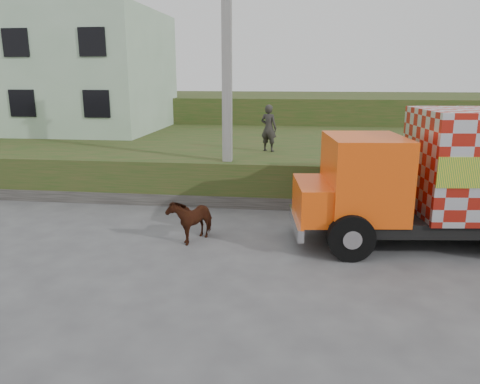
# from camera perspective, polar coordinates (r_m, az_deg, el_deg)

# --- Properties ---
(ground) EXTENTS (120.00, 120.00, 0.00)m
(ground) POSITION_cam_1_polar(r_m,az_deg,el_deg) (11.82, -0.12, -7.52)
(ground) COLOR #474749
(ground) RESTS_ON ground
(embankment) EXTENTS (40.00, 12.00, 1.50)m
(embankment) POSITION_cam_1_polar(r_m,az_deg,el_deg) (21.25, 3.42, 4.35)
(embankment) COLOR #254818
(embankment) RESTS_ON ground
(embankment_far) EXTENTS (40.00, 12.00, 3.00)m
(embankment_far) POSITION_cam_1_polar(r_m,az_deg,el_deg) (33.04, 4.94, 9.15)
(embankment_far) COLOR #254818
(embankment_far) RESTS_ON ground
(retaining_strip) EXTENTS (16.00, 0.50, 0.40)m
(retaining_strip) POSITION_cam_1_polar(r_m,az_deg,el_deg) (16.03, -5.25, -0.96)
(retaining_strip) COLOR #595651
(retaining_strip) RESTS_ON ground
(building) EXTENTS (10.00, 8.00, 6.00)m
(building) POSITION_cam_1_polar(r_m,az_deg,el_deg) (26.93, -20.71, 13.58)
(building) COLOR #B0CEB1
(building) RESTS_ON embankment
(utility_pole) EXTENTS (1.20, 0.30, 8.00)m
(utility_pole) POSITION_cam_1_polar(r_m,az_deg,el_deg) (15.68, -1.59, 13.10)
(utility_pole) COLOR gray
(utility_pole) RESTS_ON ground
(cargo_truck) EXTENTS (8.14, 3.53, 3.53)m
(cargo_truck) POSITION_cam_1_polar(r_m,az_deg,el_deg) (13.36, 26.03, 1.71)
(cargo_truck) COLOR black
(cargo_truck) RESTS_ON ground
(cow) EXTENTS (1.17, 1.55, 1.19)m
(cow) POSITION_cam_1_polar(r_m,az_deg,el_deg) (12.68, -5.95, -3.22)
(cow) COLOR #38180E
(cow) RESTS_ON ground
(pedestrian) EXTENTS (0.76, 0.64, 1.77)m
(pedestrian) POSITION_cam_1_polar(r_m,az_deg,el_deg) (17.90, 3.52, 7.78)
(pedestrian) COLOR #2C2A27
(pedestrian) RESTS_ON embankment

